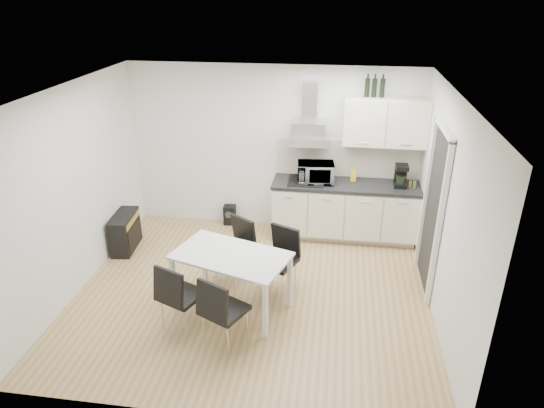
% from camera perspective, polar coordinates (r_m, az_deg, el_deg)
% --- Properties ---
extents(ground, '(4.50, 4.50, 0.00)m').
position_cam_1_polar(ground, '(6.42, -2.33, -10.37)').
color(ground, tan).
rests_on(ground, ground).
extents(wall_back, '(4.50, 0.10, 2.60)m').
position_cam_1_polar(wall_back, '(7.61, 0.20, 6.44)').
color(wall_back, white).
rests_on(wall_back, ground).
extents(wall_front, '(4.50, 0.10, 2.60)m').
position_cam_1_polar(wall_front, '(4.08, -7.73, -11.37)').
color(wall_front, white).
rests_on(wall_front, ground).
extents(wall_left, '(0.10, 4.00, 2.60)m').
position_cam_1_polar(wall_left, '(6.54, -22.31, 1.38)').
color(wall_left, white).
rests_on(wall_left, ground).
extents(wall_right, '(0.10, 4.00, 2.60)m').
position_cam_1_polar(wall_right, '(5.82, 19.80, -1.07)').
color(wall_right, white).
rests_on(wall_right, ground).
extents(ceiling, '(4.50, 4.50, 0.00)m').
position_cam_1_polar(ceiling, '(5.36, -2.81, 12.98)').
color(ceiling, white).
rests_on(ceiling, wall_back).
extents(doorway, '(0.08, 1.04, 2.10)m').
position_cam_1_polar(doorway, '(6.40, 18.28, -0.94)').
color(doorway, white).
rests_on(doorway, ground).
extents(kitchenette, '(2.22, 0.64, 2.52)m').
position_cam_1_polar(kitchenette, '(7.46, 9.00, 1.90)').
color(kitchenette, beige).
rests_on(kitchenette, ground).
extents(dining_table, '(1.51, 1.14, 0.75)m').
position_cam_1_polar(dining_table, '(5.82, -4.83, -6.67)').
color(dining_table, white).
rests_on(dining_table, ground).
extents(chair_far_left, '(0.64, 0.66, 0.88)m').
position_cam_1_polar(chair_far_left, '(6.44, -4.54, -5.65)').
color(chair_far_left, black).
rests_on(chair_far_left, ground).
extents(chair_far_right, '(0.61, 0.64, 0.88)m').
position_cam_1_polar(chair_far_right, '(6.20, 0.69, -6.90)').
color(chair_far_right, black).
rests_on(chair_far_right, ground).
extents(chair_near_left, '(0.60, 0.63, 0.88)m').
position_cam_1_polar(chair_near_left, '(5.69, -10.53, -10.60)').
color(chair_near_left, black).
rests_on(chair_near_left, ground).
extents(chair_near_right, '(0.62, 0.64, 0.88)m').
position_cam_1_polar(chair_near_right, '(5.40, -5.55, -12.39)').
color(chair_near_right, black).
rests_on(chair_near_right, ground).
extents(guitar_amp, '(0.35, 0.69, 0.56)m').
position_cam_1_polar(guitar_amp, '(7.58, -16.91, -3.15)').
color(guitar_amp, black).
rests_on(guitar_amp, ground).
extents(floor_speaker, '(0.20, 0.19, 0.32)m').
position_cam_1_polar(floor_speaker, '(8.08, -5.00, -1.27)').
color(floor_speaker, black).
rests_on(floor_speaker, ground).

